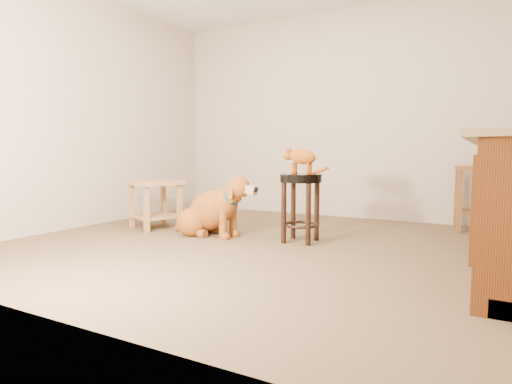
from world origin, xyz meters
The scene contains 7 objects.
floor centered at (0.00, 0.00, 0.00)m, with size 4.50×4.00×0.01m, color brown.
room_shell centered at (0.00, 0.00, 1.68)m, with size 4.54×4.04×2.62m.
padded_stool centered at (0.20, 0.30, 0.45)m, with size 0.38×0.38×0.63m.
wood_stool centered at (1.57, 1.70, 0.35)m, with size 0.43×0.43×0.68m.
side_table centered at (-1.47, 0.21, 0.34)m, with size 0.65×0.65×0.52m.
golden_retriever centered at (-0.69, 0.16, 0.24)m, with size 1.02×0.51×0.65m.
tabby_kitten centered at (0.19, 0.30, 0.78)m, with size 0.44×0.17×0.27m.
Camera 1 is at (1.71, -3.31, 0.82)m, focal length 30.00 mm.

